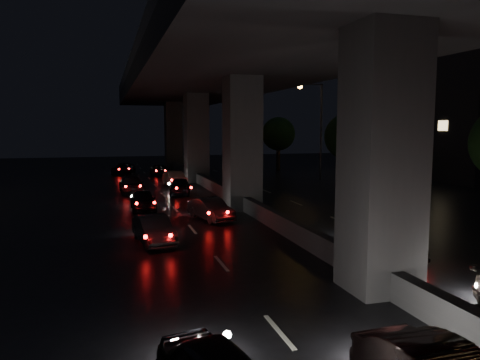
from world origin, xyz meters
name	(u,v)px	position (x,y,z in m)	size (l,w,h in m)	color
ground	(269,225)	(0.00, 0.00, 0.00)	(120.00, 120.00, 0.00)	black
viaduct	(242,71)	(0.00, 5.00, 8.34)	(12.00, 80.00, 10.50)	#39393B
median_barrier	(242,202)	(0.00, 5.00, 0.42)	(0.45, 70.00, 0.85)	#39393B
building_right_far	(447,103)	(27.00, 20.00, 7.50)	(12.00, 22.00, 15.00)	black
tree_c	(348,137)	(11.00, 12.00, 4.20)	(3.80, 3.80, 6.12)	black
tree_d	(278,134)	(11.00, 28.00, 4.20)	(3.80, 3.80, 6.12)	black
streetlight_far	(316,120)	(10.97, 18.00, 5.66)	(2.52, 0.44, 9.00)	#2D2D33
car_3	(387,240)	(2.67, -6.46, 0.56)	(1.56, 3.85, 1.12)	black
car_4	(154,230)	(-6.08, -2.23, 0.59)	(1.25, 3.58, 1.18)	black
car_5	(211,209)	(-2.61, 2.10, 0.59)	(1.24, 3.56, 1.17)	black
car_6	(143,200)	(-5.90, 6.11, 0.60)	(1.41, 3.51, 1.19)	black
car_7	(132,185)	(-6.17, 13.93, 0.62)	(1.74, 4.28, 1.24)	black
car_8	(180,186)	(-2.78, 12.00, 0.62)	(1.46, 3.63, 1.24)	black
car_9	(175,179)	(-2.46, 16.89, 0.64)	(1.36, 3.90, 1.29)	#635F56
car_10	(159,170)	(-2.76, 26.37, 0.54)	(1.80, 3.90, 1.08)	black
car_11	(123,169)	(-6.26, 28.78, 0.60)	(1.98, 4.30, 1.19)	black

